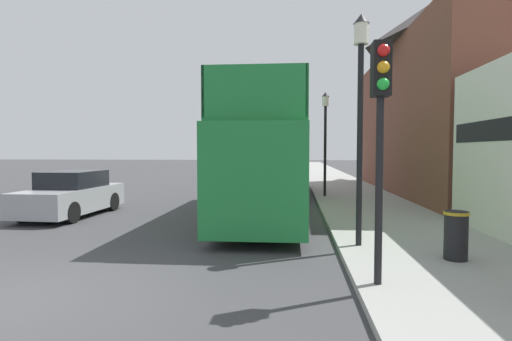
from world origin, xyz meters
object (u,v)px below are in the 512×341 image
object	(u,v)px
tour_bus	(268,161)
lamp_post_nearest	(361,89)
traffic_signal	(381,108)
lamp_post_second	(325,125)
litter_bin	(456,234)
parked_car_far_side	(72,195)
parked_car_ahead_of_bus	(292,179)

from	to	relation	value
tour_bus	lamp_post_nearest	world-z (taller)	lamp_post_nearest
tour_bus	traffic_signal	size ratio (longest dim) A/B	2.92
lamp_post_second	litter_bin	xyz separation A→B (m)	(1.71, -11.05, -2.86)
tour_bus	lamp_post_nearest	distance (m)	6.04
traffic_signal	parked_car_far_side	bearing A→B (deg)	143.34
parked_car_ahead_of_bus	lamp_post_second	xyz separation A→B (m)	(1.57, -2.92, 2.78)
tour_bus	parked_car_far_side	bearing A→B (deg)	-170.91
tour_bus	litter_bin	size ratio (longest dim) A/B	11.70
tour_bus	litter_bin	xyz separation A→B (m)	(4.13, -6.30, -1.25)
lamp_post_nearest	lamp_post_second	distance (m)	9.99
lamp_post_nearest	litter_bin	xyz separation A→B (m)	(1.71, -1.06, -3.02)
tour_bus	traffic_signal	bearing A→B (deg)	-74.29
parked_car_far_side	parked_car_ahead_of_bus	bearing A→B (deg)	-129.90
parked_car_ahead_of_bus	parked_car_far_side	bearing A→B (deg)	-130.17
lamp_post_nearest	traffic_signal	bearing A→B (deg)	-92.52
lamp_post_nearest	parked_car_ahead_of_bus	bearing A→B (deg)	96.92
lamp_post_nearest	litter_bin	size ratio (longest dim) A/B	5.38
parked_car_far_side	lamp_post_second	size ratio (longest dim) A/B	0.90
lamp_post_nearest	litter_bin	distance (m)	3.63
traffic_signal	lamp_post_nearest	size ratio (longest dim) A/B	0.74
parked_car_ahead_of_bus	litter_bin	distance (m)	14.35
parked_car_ahead_of_bus	lamp_post_second	bearing A→B (deg)	-60.94
tour_bus	litter_bin	bearing A→B (deg)	-57.22
lamp_post_second	litter_bin	size ratio (longest dim) A/B	5.10
traffic_signal	litter_bin	world-z (taller)	traffic_signal
tour_bus	parked_car_ahead_of_bus	distance (m)	7.80
parked_car_ahead_of_bus	traffic_signal	world-z (taller)	traffic_signal
lamp_post_nearest	litter_bin	world-z (taller)	lamp_post_nearest
lamp_post_second	litter_bin	world-z (taller)	lamp_post_second
parked_car_ahead_of_bus	lamp_post_nearest	world-z (taller)	lamp_post_nearest
lamp_post_second	parked_car_far_side	bearing A→B (deg)	-147.45
lamp_post_second	tour_bus	bearing A→B (deg)	-117.02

